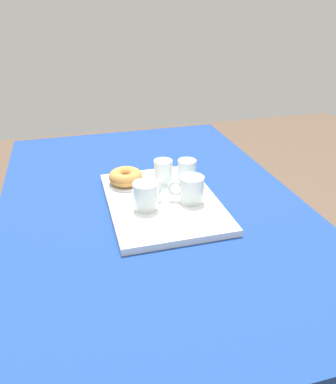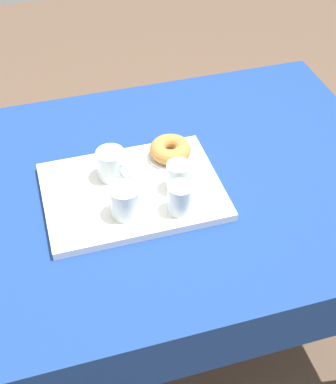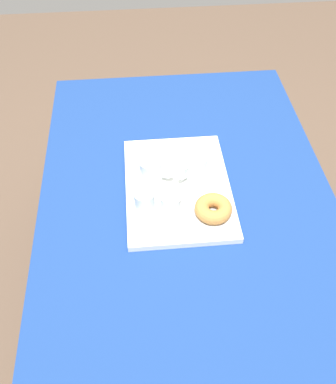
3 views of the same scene
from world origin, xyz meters
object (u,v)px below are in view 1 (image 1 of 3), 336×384
at_px(dining_table, 152,225).
at_px(tea_mug_left, 191,190).
at_px(serving_tray, 162,202).
at_px(water_glass_near, 163,173).
at_px(sugar_donut_left, 126,177).
at_px(water_glass_far, 187,172).
at_px(donut_plate_left, 126,183).
at_px(tea_mug_right, 146,196).

distance_m(dining_table, tea_mug_left, 0.21).
xyz_separation_m(serving_tray, tea_mug_left, (0.04, 0.08, 0.05)).
bearing_deg(water_glass_near, serving_tray, -16.01).
bearing_deg(water_glass_near, sugar_donut_left, -96.96).
distance_m(water_glass_near, water_glass_far, 0.08).
distance_m(serving_tray, donut_plate_left, 0.16).
height_order(serving_tray, donut_plate_left, donut_plate_left).
distance_m(tea_mug_left, water_glass_far, 0.14).
bearing_deg(tea_mug_left, dining_table, -123.81).
bearing_deg(water_glass_near, dining_table, -38.17).
xyz_separation_m(dining_table, water_glass_near, (-0.08, 0.06, 0.15)).
bearing_deg(sugar_donut_left, serving_tray, 35.19).
relative_size(dining_table, tea_mug_right, 13.68).
bearing_deg(tea_mug_left, water_glass_near, -162.16).
distance_m(tea_mug_right, sugar_donut_left, 0.18).
bearing_deg(sugar_donut_left, water_glass_near, 83.04).
distance_m(serving_tray, tea_mug_right, 0.09).
relative_size(dining_table, water_glass_near, 17.68).
bearing_deg(dining_table, tea_mug_left, 56.19).
bearing_deg(dining_table, water_glass_far, 112.74).
xyz_separation_m(serving_tray, sugar_donut_left, (-0.13, -0.09, 0.04)).
relative_size(tea_mug_right, water_glass_near, 1.29).
height_order(tea_mug_right, donut_plate_left, tea_mug_right).
bearing_deg(water_glass_far, water_glass_near, -104.20).
xyz_separation_m(serving_tray, donut_plate_left, (-0.13, -0.09, 0.01)).
relative_size(serving_tray, tea_mug_left, 4.13).
xyz_separation_m(donut_plate_left, sugar_donut_left, (0.00, 0.00, 0.03)).
height_order(water_glass_near, donut_plate_left, water_glass_near).
bearing_deg(tea_mug_left, water_glass_far, 167.62).
bearing_deg(tea_mug_right, water_glass_near, 148.88).
distance_m(tea_mug_left, water_glass_near, 0.16).
bearing_deg(tea_mug_right, water_glass_far, 128.28).
height_order(tea_mug_left, tea_mug_right, same).
xyz_separation_m(dining_table, tea_mug_left, (0.07, 0.11, 0.16)).
height_order(tea_mug_right, sugar_donut_left, tea_mug_right).
bearing_deg(water_glass_far, serving_tray, -49.07).
bearing_deg(donut_plate_left, dining_table, 34.70).
height_order(dining_table, sugar_donut_left, sugar_donut_left).
xyz_separation_m(tea_mug_left, water_glass_far, (-0.13, 0.03, -0.00)).
xyz_separation_m(tea_mug_right, water_glass_far, (-0.14, 0.17, -0.00)).
distance_m(dining_table, donut_plate_left, 0.17).
height_order(water_glass_far, donut_plate_left, water_glass_far).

